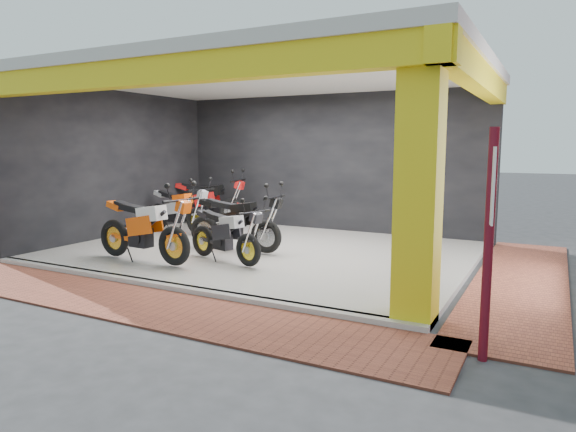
# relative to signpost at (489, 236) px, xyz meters

# --- Properties ---
(ground) EXTENTS (80.00, 80.00, 0.00)m
(ground) POSITION_rel_signpost_xyz_m (-4.66, 1.55, -1.31)
(ground) COLOR #2D2D30
(ground) RESTS_ON ground
(showroom_floor) EXTENTS (8.00, 6.00, 0.10)m
(showroom_floor) POSITION_rel_signpost_xyz_m (-4.66, 3.55, -1.26)
(showroom_floor) COLOR silver
(showroom_floor) RESTS_ON ground
(showroom_ceiling) EXTENTS (8.40, 6.40, 0.20)m
(showroom_ceiling) POSITION_rel_signpost_xyz_m (-4.66, 3.55, 2.29)
(showroom_ceiling) COLOR beige
(showroom_ceiling) RESTS_ON corner_column
(back_wall) EXTENTS (8.20, 0.20, 3.50)m
(back_wall) POSITION_rel_signpost_xyz_m (-4.66, 6.65, 0.44)
(back_wall) COLOR black
(back_wall) RESTS_ON ground
(left_wall) EXTENTS (0.20, 6.20, 3.50)m
(left_wall) POSITION_rel_signpost_xyz_m (-8.76, 3.55, 0.44)
(left_wall) COLOR black
(left_wall) RESTS_ON ground
(corner_column) EXTENTS (0.50, 0.50, 3.50)m
(corner_column) POSITION_rel_signpost_xyz_m (-0.91, 0.80, 0.44)
(corner_column) COLOR yellow
(corner_column) RESTS_ON ground
(header_beam_front) EXTENTS (8.40, 0.30, 0.40)m
(header_beam_front) POSITION_rel_signpost_xyz_m (-4.66, 0.55, 1.99)
(header_beam_front) COLOR yellow
(header_beam_front) RESTS_ON corner_column
(header_beam_right) EXTENTS (0.30, 6.40, 0.40)m
(header_beam_right) POSITION_rel_signpost_xyz_m (-0.66, 3.55, 1.99)
(header_beam_right) COLOR yellow
(header_beam_right) RESTS_ON corner_column
(floor_kerb) EXTENTS (8.00, 0.20, 0.10)m
(floor_kerb) POSITION_rel_signpost_xyz_m (-4.66, 0.53, -1.26)
(floor_kerb) COLOR silver
(floor_kerb) RESTS_ON ground
(paver_front) EXTENTS (9.00, 1.40, 0.03)m
(paver_front) POSITION_rel_signpost_xyz_m (-4.66, -0.25, -1.30)
(paver_front) COLOR brown
(paver_front) RESTS_ON ground
(paver_right) EXTENTS (1.40, 7.00, 0.03)m
(paver_right) POSITION_rel_signpost_xyz_m (0.14, 3.55, -1.30)
(paver_right) COLOR brown
(paver_right) RESTS_ON ground
(signpost) EXTENTS (0.10, 0.33, 2.39)m
(signpost) POSITION_rel_signpost_xyz_m (0.00, 0.00, 0.00)
(signpost) COLOR #5C0D19
(signpost) RESTS_ON ground
(moto_hero) EXTENTS (2.40, 1.00, 1.44)m
(moto_hero) POSITION_rel_signpost_xyz_m (-5.29, 1.44, -0.49)
(moto_hero) COLOR #E44F09
(moto_hero) RESTS_ON showroom_floor
(moto_row_a) EXTENTS (2.08, 1.21, 1.20)m
(moto_row_a) POSITION_rel_signpost_xyz_m (-4.12, 2.01, -0.61)
(moto_row_a) COLOR black
(moto_row_a) RESTS_ON showroom_floor
(moto_row_b) EXTENTS (2.25, 0.89, 1.36)m
(moto_row_b) POSITION_rel_signpost_xyz_m (-4.40, 3.10, -0.53)
(moto_row_b) COLOR black
(moto_row_b) RESTS_ON showroom_floor
(moto_row_c) EXTENTS (2.27, 1.17, 1.32)m
(moto_row_c) POSITION_rel_signpost_xyz_m (-6.95, 4.21, -0.55)
(moto_row_c) COLOR #96989D
(moto_row_c) RESTS_ON showroom_floor
(moto_row_d) EXTENTS (2.49, 1.25, 1.46)m
(moto_row_d) POSITION_rel_signpost_xyz_m (-7.05, 5.83, -0.48)
(moto_row_d) COLOR red
(moto_row_d) RESTS_ON showroom_floor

